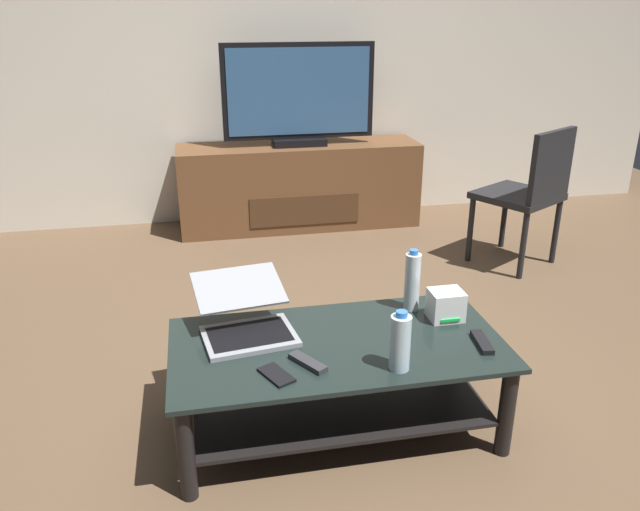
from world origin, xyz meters
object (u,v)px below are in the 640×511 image
(media_cabinet, at_px, (299,186))
(soundbar_remote, at_px, (482,342))
(router_box, at_px, (446,305))
(water_bottle_near, at_px, (400,342))
(tv_remote, at_px, (308,362))
(laptop, at_px, (245,316))
(cell_phone, at_px, (276,375))
(dining_chair, at_px, (530,190))
(water_bottle_far, at_px, (412,281))
(television, at_px, (299,97))
(coffee_table, at_px, (337,370))

(media_cabinet, xyz_separation_m, soundbar_remote, (0.25, -2.56, 0.09))
(router_box, xyz_separation_m, water_bottle_near, (-0.30, -0.32, 0.04))
(media_cabinet, bearing_deg, router_box, -85.17)
(router_box, relative_size, tv_remote, 0.83)
(laptop, relative_size, cell_phone, 3.26)
(media_cabinet, distance_m, tv_remote, 2.60)
(dining_chair, xyz_separation_m, router_box, (-1.06, -1.28, -0.06))
(router_box, xyz_separation_m, soundbar_remote, (0.06, -0.22, -0.05))
(router_box, distance_m, soundbar_remote, 0.24)
(router_box, distance_m, cell_phone, 0.78)
(laptop, xyz_separation_m, water_bottle_far, (0.69, 0.05, 0.06))
(router_box, distance_m, water_bottle_far, 0.17)
(television, height_order, water_bottle_far, television)
(media_cabinet, height_order, television, television)
(coffee_table, relative_size, router_box, 9.41)
(water_bottle_near, relative_size, cell_phone, 1.59)
(water_bottle_near, bearing_deg, soundbar_remote, 15.07)
(soundbar_remote, bearing_deg, laptop, 168.91)
(water_bottle_far, bearing_deg, cell_phone, -147.41)
(water_bottle_far, bearing_deg, television, 92.38)
(router_box, bearing_deg, water_bottle_far, 133.39)
(dining_chair, relative_size, soundbar_remote, 5.50)
(dining_chair, bearing_deg, water_bottle_far, -134.91)
(tv_remote, height_order, soundbar_remote, same)
(coffee_table, height_order, cell_phone, cell_phone)
(laptop, height_order, water_bottle_near, water_bottle_near)
(cell_phone, relative_size, soundbar_remote, 0.88)
(coffee_table, distance_m, cell_phone, 0.34)
(dining_chair, height_order, router_box, dining_chair)
(coffee_table, bearing_deg, media_cabinet, 83.66)
(water_bottle_far, relative_size, cell_phone, 1.87)
(laptop, bearing_deg, water_bottle_near, -37.09)
(cell_phone, distance_m, soundbar_remote, 0.78)
(laptop, relative_size, router_box, 3.45)
(cell_phone, bearing_deg, water_bottle_near, -30.80)
(cell_phone, height_order, tv_remote, tv_remote)
(media_cabinet, bearing_deg, laptop, -104.76)
(cell_phone, bearing_deg, tv_remote, -3.51)
(soundbar_remote, bearing_deg, router_box, 111.46)
(television, height_order, cell_phone, television)
(laptop, xyz_separation_m, tv_remote, (0.19, -0.29, -0.05))
(television, distance_m, tv_remote, 2.64)
(laptop, height_order, water_bottle_far, water_bottle_far)
(water_bottle_far, bearing_deg, tv_remote, -145.29)
(media_cabinet, bearing_deg, soundbar_remote, -84.33)
(coffee_table, bearing_deg, soundbar_remote, -13.13)
(coffee_table, distance_m, router_box, 0.51)
(television, bearing_deg, media_cabinet, 90.00)
(cell_phone, bearing_deg, coffee_table, 9.54)
(television, relative_size, dining_chair, 1.22)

